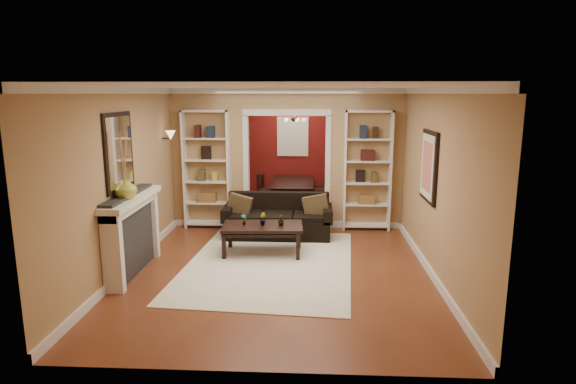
# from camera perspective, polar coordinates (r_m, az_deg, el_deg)

# --- Properties ---
(floor) EXTENTS (8.00, 8.00, 0.00)m
(floor) POSITION_cam_1_polar(r_m,az_deg,el_deg) (8.54, -0.56, -6.16)
(floor) COLOR brown
(floor) RESTS_ON ground
(ceiling) EXTENTS (8.00, 8.00, 0.00)m
(ceiling) POSITION_cam_1_polar(r_m,az_deg,el_deg) (8.14, -0.60, 12.27)
(ceiling) COLOR white
(ceiling) RESTS_ON ground
(wall_back) EXTENTS (8.00, 0.00, 8.00)m
(wall_back) POSITION_cam_1_polar(r_m,az_deg,el_deg) (12.19, 0.57, 5.68)
(wall_back) COLOR tan
(wall_back) RESTS_ON ground
(wall_front) EXTENTS (8.00, 0.00, 8.00)m
(wall_front) POSITION_cam_1_polar(r_m,az_deg,el_deg) (4.33, -3.82, -5.22)
(wall_front) COLOR tan
(wall_front) RESTS_ON ground
(wall_left) EXTENTS (0.00, 8.00, 8.00)m
(wall_left) POSITION_cam_1_polar(r_m,az_deg,el_deg) (8.66, -15.63, 2.84)
(wall_left) COLOR tan
(wall_left) RESTS_ON ground
(wall_right) EXTENTS (0.00, 8.00, 8.00)m
(wall_right) POSITION_cam_1_polar(r_m,az_deg,el_deg) (8.40, 14.94, 2.62)
(wall_right) COLOR tan
(wall_right) RESTS_ON ground
(partition_wall) EXTENTS (4.50, 0.15, 2.70)m
(partition_wall) POSITION_cam_1_polar(r_m,az_deg,el_deg) (9.42, -0.14, 3.94)
(partition_wall) COLOR tan
(partition_wall) RESTS_ON floor
(red_back_panel) EXTENTS (4.44, 0.04, 2.64)m
(red_back_panel) POSITION_cam_1_polar(r_m,az_deg,el_deg) (12.17, 0.56, 5.53)
(red_back_panel) COLOR maroon
(red_back_panel) RESTS_ON floor
(dining_window) EXTENTS (0.78, 0.03, 0.98)m
(dining_window) POSITION_cam_1_polar(r_m,az_deg,el_deg) (12.11, 0.56, 6.59)
(dining_window) COLOR #8CA5CC
(dining_window) RESTS_ON wall_back
(area_rug) EXTENTS (2.78, 3.70, 0.01)m
(area_rug) POSITION_cam_1_polar(r_m,az_deg,el_deg) (7.59, -2.20, -8.42)
(area_rug) COLOR white
(area_rug) RESTS_ON floor
(sofa) EXTENTS (1.99, 0.86, 0.78)m
(sofa) POSITION_cam_1_polar(r_m,az_deg,el_deg) (8.87, -1.21, -2.86)
(sofa) COLOR black
(sofa) RESTS_ON floor
(pillow_left) EXTENTS (0.45, 0.21, 0.43)m
(pillow_left) POSITION_cam_1_polar(r_m,az_deg,el_deg) (8.88, -5.77, -1.53)
(pillow_left) COLOR brown
(pillow_left) RESTS_ON sofa
(pillow_right) EXTENTS (0.46, 0.18, 0.45)m
(pillow_right) POSITION_cam_1_polar(r_m,az_deg,el_deg) (8.78, 3.37, -1.60)
(pillow_right) COLOR brown
(pillow_right) RESTS_ON sofa
(coffee_table) EXTENTS (1.34, 0.78, 0.49)m
(coffee_table) POSITION_cam_1_polar(r_m,az_deg,el_deg) (7.96, -3.02, -5.64)
(coffee_table) COLOR black
(coffee_table) RESTS_ON floor
(plant_left) EXTENTS (0.11, 0.10, 0.18)m
(plant_left) POSITION_cam_1_polar(r_m,az_deg,el_deg) (7.90, -5.24, -3.24)
(plant_left) COLOR #336626
(plant_left) RESTS_ON coffee_table
(plant_center) EXTENTS (0.13, 0.14, 0.21)m
(plant_center) POSITION_cam_1_polar(r_m,az_deg,el_deg) (7.86, -3.05, -3.20)
(plant_center) COLOR #336626
(plant_center) RESTS_ON coffee_table
(plant_right) EXTENTS (0.11, 0.11, 0.19)m
(plant_right) POSITION_cam_1_polar(r_m,az_deg,el_deg) (7.84, -0.84, -3.30)
(plant_right) COLOR #336626
(plant_right) RESTS_ON coffee_table
(bookshelf_left) EXTENTS (0.90, 0.30, 2.30)m
(bookshelf_left) POSITION_cam_1_polar(r_m,az_deg,el_deg) (9.49, -9.59, 2.62)
(bookshelf_left) COLOR white
(bookshelf_left) RESTS_ON floor
(bookshelf_right) EXTENTS (0.90, 0.30, 2.30)m
(bookshelf_right) POSITION_cam_1_polar(r_m,az_deg,el_deg) (9.32, 9.37, 2.47)
(bookshelf_right) COLOR white
(bookshelf_right) RESTS_ON floor
(fireplace) EXTENTS (0.32, 1.70, 1.16)m
(fireplace) POSITION_cam_1_polar(r_m,az_deg,el_deg) (7.39, -17.77, -4.86)
(fireplace) COLOR white
(fireplace) RESTS_ON floor
(vase) EXTENTS (0.32, 0.32, 0.32)m
(vase) POSITION_cam_1_polar(r_m,az_deg,el_deg) (7.05, -18.69, 0.49)
(vase) COLOR #A9B43A
(vase) RESTS_ON fireplace
(mirror) EXTENTS (0.03, 0.95, 1.10)m
(mirror) POSITION_cam_1_polar(r_m,az_deg,el_deg) (7.21, -19.41, 4.54)
(mirror) COLOR silver
(mirror) RESTS_ON wall_left
(wall_sconce) EXTENTS (0.18, 0.18, 0.22)m
(wall_sconce) POSITION_cam_1_polar(r_m,az_deg,el_deg) (9.10, -14.10, 6.37)
(wall_sconce) COLOR #FFE0A5
(wall_sconce) RESTS_ON wall_left
(framed_art) EXTENTS (0.04, 0.85, 1.05)m
(framed_art) POSITION_cam_1_polar(r_m,az_deg,el_deg) (7.40, 16.29, 2.94)
(framed_art) COLOR black
(framed_art) RESTS_ON wall_right
(dining_table) EXTENTS (1.76, 0.98, 0.62)m
(dining_table) POSITION_cam_1_polar(r_m,az_deg,el_deg) (11.18, 0.70, -0.26)
(dining_table) COLOR black
(dining_table) RESTS_ON floor
(dining_chair_nw) EXTENTS (0.52, 0.52, 0.87)m
(dining_chair_nw) POSITION_cam_1_polar(r_m,az_deg,el_deg) (10.89, -2.25, 0.10)
(dining_chair_nw) COLOR black
(dining_chair_nw) RESTS_ON floor
(dining_chair_ne) EXTENTS (0.55, 0.55, 0.92)m
(dining_chair_ne) POSITION_cam_1_polar(r_m,az_deg,el_deg) (10.84, 3.55, 0.18)
(dining_chair_ne) COLOR black
(dining_chair_ne) RESTS_ON floor
(dining_chair_sw) EXTENTS (0.41, 0.41, 0.75)m
(dining_chair_sw) POSITION_cam_1_polar(r_m,az_deg,el_deg) (11.49, -1.98, 0.40)
(dining_chair_sw) COLOR black
(dining_chair_sw) RESTS_ON floor
(dining_chair_se) EXTENTS (0.58, 0.58, 0.90)m
(dining_chair_se) POSITION_cam_1_polar(r_m,az_deg,el_deg) (11.44, 3.52, 0.70)
(dining_chair_se) COLOR black
(dining_chair_se) RESTS_ON floor
(chandelier) EXTENTS (0.50, 0.50, 0.30)m
(chandelier) POSITION_cam_1_polar(r_m,az_deg,el_deg) (10.85, 0.29, 8.50)
(chandelier) COLOR #3A261A
(chandelier) RESTS_ON ceiling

